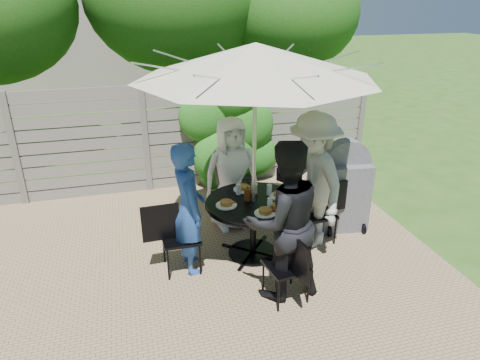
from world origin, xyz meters
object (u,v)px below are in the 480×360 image
object	(u,v)px
plate_front	(265,212)
coffee_cup	(254,189)
bbq_grill	(343,189)
person_right	(313,181)
syrup_jug	(248,194)
person_back	(231,174)
plate_back	(243,188)
glass_front	(270,203)
person_left	(189,209)
plate_extra	(277,207)
glass_back	(238,189)
chair_back	(228,205)
glass_right	(269,190)
patio_table	(253,218)
umbrella	(256,61)
chair_front	(286,279)
person_front	(283,222)
chair_right	(318,224)
chair_left	(180,250)
plate_left	(226,204)
plate_right	(280,195)

from	to	relation	value
plate_front	coffee_cup	xyz separation A→B (m)	(0.04, 0.59, 0.04)
plate_front	bbq_grill	world-z (taller)	bbq_grill
person_right	syrup_jug	bearing A→B (deg)	-93.22
person_back	plate_back	distance (m)	0.47
person_right	glass_front	size ratio (longest dim) A/B	13.20
person_back	person_left	xyz separation A→B (m)	(-0.75, -0.91, -0.00)
person_back	person_left	bearing A→B (deg)	-135.00
person_left	plate_extra	distance (m)	1.05
bbq_grill	glass_back	bearing A→B (deg)	-167.98
chair_back	plate_back	size ratio (longest dim) A/B	3.44
glass_right	person_right	bearing A→B (deg)	-4.89
plate_front	patio_table	bearing A→B (deg)	95.53
umbrella	plate_extra	xyz separation A→B (m)	(0.21, -0.28, -1.68)
glass_back	syrup_jug	world-z (taller)	syrup_jug
chair_front	plate_extra	distance (m)	0.88
umbrella	plate_extra	distance (m)	1.71
chair_front	plate_back	world-z (taller)	chair_front
umbrella	person_front	bearing A→B (deg)	-84.47
person_left	plate_back	size ratio (longest dim) A/B	6.35
person_right	patio_table	bearing A→B (deg)	-90.00
person_front	chair_right	distance (m)	1.43
chair_front	patio_table	bearing A→B (deg)	-2.83
person_left	bbq_grill	bearing A→B (deg)	-84.04
chair_left	person_right	distance (m)	1.91
person_front	bbq_grill	distance (m)	1.86
chair_front	plate_left	world-z (taller)	chair_front
umbrella	person_left	bearing A→B (deg)	-174.47
person_back	glass_right	distance (m)	0.77
umbrella	person_front	size ratio (longest dim) A/B	1.64
person_back	bbq_grill	size ratio (longest dim) A/B	1.23
glass_right	plate_front	bearing A→B (deg)	-113.65
glass_back	patio_table	bearing A→B (deg)	-62.47
plate_right	plate_extra	distance (m)	0.35
person_left	plate_left	xyz separation A→B (m)	(0.47, 0.05, -0.02)
glass_back	coffee_cup	bearing A→B (deg)	-5.41
glass_right	person_front	bearing A→B (deg)	-99.99
chair_front	chair_right	bearing A→B (deg)	-47.85
coffee_cup	bbq_grill	bearing A→B (deg)	6.42
person_back	chair_left	bearing A→B (deg)	-139.35
umbrella	glass_back	bearing A→B (deg)	117.53
chair_back	glass_right	world-z (taller)	glass_right
chair_back	coffee_cup	xyz separation A→B (m)	(0.17, -0.73, 0.57)
glass_front	glass_right	bearing A→B (deg)	72.53
person_left	plate_left	size ratio (longest dim) A/B	6.35
chair_left	plate_left	world-z (taller)	chair_left
plate_extra	chair_left	bearing A→B (deg)	170.81
person_front	plate_back	bearing A→B (deg)	-90.00
person_left	chair_front	xyz separation A→B (m)	(0.92, -0.88, -0.56)
umbrella	chair_front	bearing A→B (deg)	-84.43
syrup_jug	coffee_cup	bearing A→B (deg)	52.27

